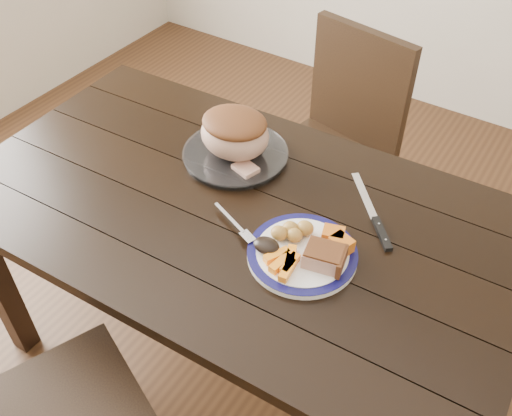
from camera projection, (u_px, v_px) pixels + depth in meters
The scene contains 15 objects.
ground at pixel (241, 354), 2.11m from camera, with size 4.00×4.00×0.00m, color #472B16.
dining_table at pixel (237, 229), 1.66m from camera, with size 1.64×0.97×0.75m.
chair_far at pixel (337, 137), 2.22m from camera, with size 0.49×0.50×0.93m.
dinner_plate at pixel (302, 254), 1.46m from camera, with size 0.28×0.28×0.02m, color white.
plate_rim at pixel (302, 252), 1.45m from camera, with size 0.28×0.28×0.02m, color #0F0D45.
serving_platter at pixel (235, 155), 1.76m from camera, with size 0.32×0.32×0.02m, color white.
pork_slice at pixel (324, 257), 1.41m from camera, with size 0.10×0.08×0.04m, color tan.
roasted_potatoes at pixel (293, 231), 1.47m from camera, with size 0.09×0.09×0.04m.
carrot_batons at pixel (285, 262), 1.41m from camera, with size 0.09×0.11×0.02m.
pumpkin_wedges at pixel (337, 240), 1.45m from camera, with size 0.10×0.08×0.04m.
dark_mushroom at pixel (267, 246), 1.44m from camera, with size 0.07×0.05×0.03m, color black.
fork at pixel (236, 225), 1.52m from camera, with size 0.17×0.08×0.00m.
roast_joint at pixel (235, 135), 1.70m from camera, with size 0.21×0.18×0.14m, color tan.
cut_slice at pixel (246, 169), 1.68m from camera, with size 0.07×0.06×0.02m, color tan.
carving_knife at pixel (377, 224), 1.54m from camera, with size 0.23×0.25×0.01m.
Camera 1 is at (0.69, -0.95, 1.84)m, focal length 40.00 mm.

